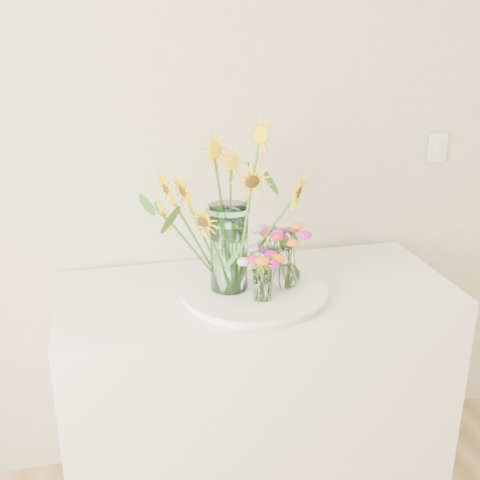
{
  "coord_description": "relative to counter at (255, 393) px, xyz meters",
  "views": [
    {
      "loc": [
        -0.63,
        0.04,
        1.81
      ],
      "look_at": [
        -0.2,
        1.86,
        1.11
      ],
      "focal_mm": 45.0,
      "sensor_mm": 36.0,
      "label": 1
    }
  ],
  "objects": [
    {
      "name": "mason_jar",
      "position": [
        -0.11,
        -0.05,
        0.63
      ],
      "size": [
        0.16,
        0.16,
        0.3
      ],
      "primitive_type": "cylinder",
      "rotation": [
        0.0,
        0.0,
        -0.28
      ],
      "color": "#BBF3E1",
      "rests_on": "tray"
    },
    {
      "name": "small_vase_c",
      "position": [
        0.06,
        0.03,
        0.53
      ],
      "size": [
        0.07,
        0.07,
        0.11
      ],
      "primitive_type": "cylinder",
      "rotation": [
        0.0,
        0.0,
        0.09
      ],
      "color": "white",
      "rests_on": "tray"
    },
    {
      "name": "wildflower_posy_b",
      "position": [
        0.08,
        -0.08,
        0.59
      ],
      "size": [
        0.19,
        0.19,
        0.24
      ],
      "primitive_type": null,
      "color": "orange",
      "rests_on": "tray"
    },
    {
      "name": "tray",
      "position": [
        -0.03,
        -0.07,
        0.46
      ],
      "size": [
        0.49,
        0.49,
        0.02
      ],
      "primitive_type": "cylinder",
      "color": "white",
      "rests_on": "counter"
    },
    {
      "name": "small_vase_a",
      "position": [
        -0.02,
        -0.16,
        0.53
      ],
      "size": [
        0.07,
        0.07,
        0.11
      ],
      "primitive_type": "cylinder",
      "rotation": [
        0.0,
        0.0,
        -0.21
      ],
      "color": "white",
      "rests_on": "tray"
    },
    {
      "name": "small_vase_b",
      "position": [
        0.08,
        -0.08,
        0.55
      ],
      "size": [
        0.12,
        0.12,
        0.15
      ],
      "primitive_type": null,
      "rotation": [
        0.0,
        0.0,
        0.17
      ],
      "color": "white",
      "rests_on": "tray"
    },
    {
      "name": "wildflower_posy_a",
      "position": [
        -0.02,
        -0.16,
        0.57
      ],
      "size": [
        0.18,
        0.18,
        0.2
      ],
      "primitive_type": null,
      "color": "orange",
      "rests_on": "tray"
    },
    {
      "name": "counter",
      "position": [
        0.0,
        0.0,
        0.0
      ],
      "size": [
        1.4,
        0.6,
        0.9
      ],
      "primitive_type": "cube",
      "color": "white",
      "rests_on": "ground_plane"
    },
    {
      "name": "sunflower_bouquet",
      "position": [
        -0.11,
        -0.05,
        0.77
      ],
      "size": [
        0.96,
        0.96,
        0.59
      ],
      "primitive_type": null,
      "rotation": [
        0.0,
        0.0,
        -0.28
      ],
      "color": "yellow",
      "rests_on": "tray"
    },
    {
      "name": "wildflower_posy_c",
      "position": [
        0.06,
        0.03,
        0.57
      ],
      "size": [
        0.17,
        0.17,
        0.2
      ],
      "primitive_type": null,
      "color": "orange",
      "rests_on": "tray"
    }
  ]
}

